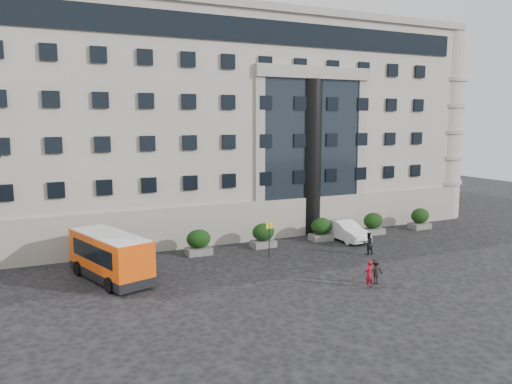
# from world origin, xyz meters

# --- Properties ---
(ground) EXTENTS (120.00, 120.00, 0.00)m
(ground) POSITION_xyz_m (0.00, 0.00, 0.00)
(ground) COLOR black
(ground) RESTS_ON ground
(civic_building) EXTENTS (44.00, 24.00, 18.00)m
(civic_building) POSITION_xyz_m (6.00, 22.00, 9.00)
(civic_building) COLOR gray
(civic_building) RESTS_ON ground
(entrance_column) EXTENTS (1.80, 1.80, 13.00)m
(entrance_column) POSITION_xyz_m (12.00, 10.30, 6.50)
(entrance_column) COLOR black
(entrance_column) RESTS_ON ground
(hedge_a) EXTENTS (1.80, 1.26, 1.84)m
(hedge_a) POSITION_xyz_m (-4.00, 7.80, 0.93)
(hedge_a) COLOR #585856
(hedge_a) RESTS_ON ground
(hedge_b) EXTENTS (1.80, 1.26, 1.84)m
(hedge_b) POSITION_xyz_m (1.20, 7.80, 0.93)
(hedge_b) COLOR #585856
(hedge_b) RESTS_ON ground
(hedge_c) EXTENTS (1.80, 1.26, 1.84)m
(hedge_c) POSITION_xyz_m (6.40, 7.80, 0.93)
(hedge_c) COLOR #585856
(hedge_c) RESTS_ON ground
(hedge_d) EXTENTS (1.80, 1.26, 1.84)m
(hedge_d) POSITION_xyz_m (11.60, 7.80, 0.93)
(hedge_d) COLOR #585856
(hedge_d) RESTS_ON ground
(hedge_e) EXTENTS (1.80, 1.26, 1.84)m
(hedge_e) POSITION_xyz_m (16.80, 7.80, 0.93)
(hedge_e) COLOR #585856
(hedge_e) RESTS_ON ground
(hedge_f) EXTENTS (1.80, 1.26, 1.84)m
(hedge_f) POSITION_xyz_m (22.00, 7.80, 0.93)
(hedge_f) COLOR #585856
(hedge_f) RESTS_ON ground
(bus_stop_sign) EXTENTS (0.50, 0.08, 2.52)m
(bus_stop_sign) POSITION_xyz_m (5.50, 5.00, 1.73)
(bus_stop_sign) COLOR #262628
(bus_stop_sign) RESTS_ON ground
(minibus) EXTENTS (4.25, 7.16, 2.83)m
(minibus) POSITION_xyz_m (-5.48, 4.62, 1.56)
(minibus) COLOR #E34B0A
(minibus) RESTS_ON ground
(white_taxi) EXTENTS (1.86, 4.94, 1.61)m
(white_taxi) POSITION_xyz_m (13.35, 7.00, 0.80)
(white_taxi) COLOR silver
(white_taxi) RESTS_ON ground
(pedestrian_a) EXTENTS (0.65, 0.49, 1.62)m
(pedestrian_a) POSITION_xyz_m (7.86, -3.24, 0.81)
(pedestrian_a) COLOR maroon
(pedestrian_a) RESTS_ON ground
(pedestrian_b) EXTENTS (0.81, 0.64, 1.62)m
(pedestrian_b) POSITION_xyz_m (12.36, 2.69, 0.81)
(pedestrian_b) COLOR black
(pedestrian_b) RESTS_ON ground
(pedestrian_c) EXTENTS (1.02, 0.61, 1.54)m
(pedestrian_c) POSITION_xyz_m (8.64, -2.83, 0.77)
(pedestrian_c) COLOR black
(pedestrian_c) RESTS_ON ground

